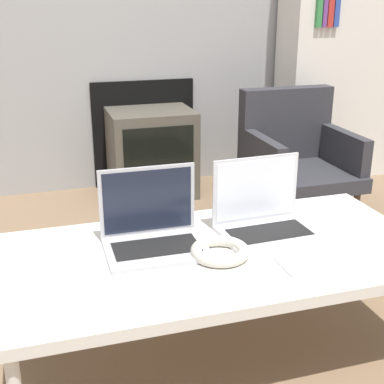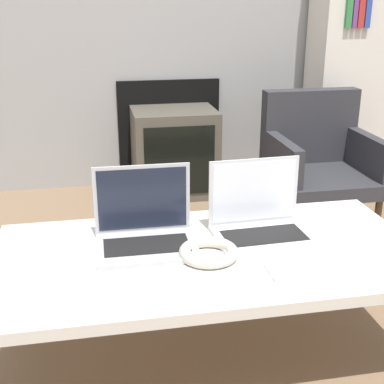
# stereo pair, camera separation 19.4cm
# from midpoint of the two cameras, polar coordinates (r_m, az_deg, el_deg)

# --- Properties ---
(table) EXTENTS (1.35, 0.68, 0.38)m
(table) POSITION_cam_midpoint_polar(r_m,az_deg,el_deg) (1.72, -0.31, -7.13)
(table) COLOR silver
(table) RESTS_ON ground_plane
(laptop_left) EXTENTS (0.32, 0.25, 0.25)m
(laptop_left) POSITION_cam_midpoint_polar(r_m,az_deg,el_deg) (1.73, -7.42, -4.16)
(laptop_left) COLOR #B2B2B7
(laptop_left) RESTS_ON table
(laptop_right) EXTENTS (0.33, 0.25, 0.25)m
(laptop_right) POSITION_cam_midpoint_polar(r_m,az_deg,el_deg) (1.82, 4.69, -2.71)
(laptop_right) COLOR silver
(laptop_right) RESTS_ON table
(headphones) EXTENTS (0.19, 0.19, 0.04)m
(headphones) POSITION_cam_midpoint_polar(r_m,az_deg,el_deg) (1.66, -0.35, -6.41)
(headphones) COLOR beige
(headphones) RESTS_ON table
(phone) EXTENTS (0.06, 0.12, 0.01)m
(phone) POSITION_cam_midpoint_polar(r_m,az_deg,el_deg) (1.62, 7.24, -7.90)
(phone) COLOR silver
(phone) RESTS_ON table
(tv) EXTENTS (0.49, 0.40, 0.52)m
(tv) POSITION_cam_midpoint_polar(r_m,az_deg,el_deg) (3.23, -6.05, 4.15)
(tv) COLOR #4C473D
(tv) RESTS_ON ground_plane
(armchair) EXTENTS (0.55, 0.55, 0.66)m
(armchair) POSITION_cam_midpoint_polar(r_m,az_deg,el_deg) (3.06, 9.15, 4.34)
(armchair) COLOR #2D2D33
(armchair) RESTS_ON ground_plane
(bookshelf) EXTENTS (0.79, 0.32, 1.77)m
(bookshelf) POSITION_cam_midpoint_polar(r_m,az_deg,el_deg) (3.62, 14.32, 15.46)
(bookshelf) COLOR silver
(bookshelf) RESTS_ON ground_plane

